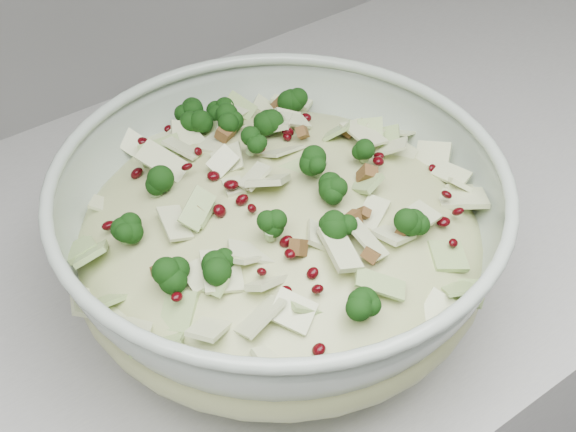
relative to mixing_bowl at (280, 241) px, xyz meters
The scene contains 2 objects.
mixing_bowl is the anchor object (origin of this frame).
salad 0.02m from the mixing_bowl, 82.87° to the left, with size 0.40×0.40×0.14m.
Camera 1 is at (-0.14, 1.22, 1.43)m, focal length 50.00 mm.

